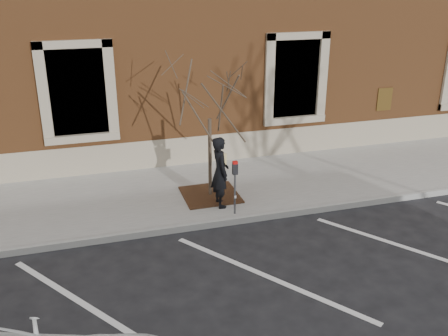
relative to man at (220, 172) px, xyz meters
name	(u,v)px	position (x,y,z in m)	size (l,w,h in m)	color
ground	(232,223)	(0.07, -0.66, -0.99)	(120.00, 120.00, 0.00)	#28282B
sidewalk_near	(211,189)	(0.07, 1.09, -0.91)	(40.00, 3.50, 0.15)	#AFACA5
curb_near	(232,221)	(0.07, -0.71, -0.91)	(40.00, 0.12, 0.15)	#9E9E99
parking_stripes	(267,276)	(0.07, -2.86, -0.98)	(28.00, 4.40, 0.01)	silver
building_civic	(163,12)	(0.07, 7.08, 3.01)	(40.00, 8.62, 8.00)	brown
man	(220,172)	(0.00, 0.00, 0.00)	(0.61, 0.40, 1.67)	black
parking_meter	(235,178)	(0.19, -0.51, 0.04)	(0.12, 0.09, 1.27)	#595B60
tree_grate	(210,195)	(-0.08, 0.60, -0.82)	(1.33, 1.33, 0.03)	#462E16
sapling	(209,96)	(-0.08, 0.60, 1.63)	(2.12, 2.12, 3.53)	#433628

